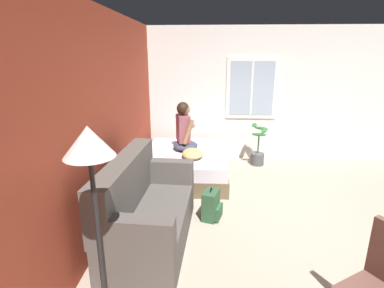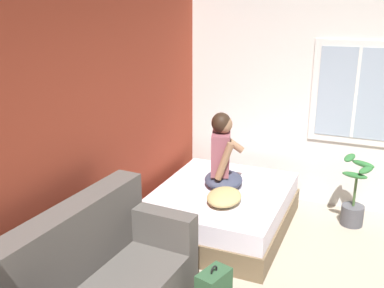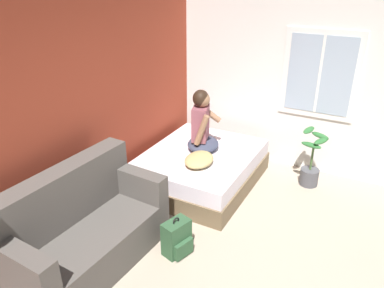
{
  "view_description": "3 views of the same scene",
  "coord_description": "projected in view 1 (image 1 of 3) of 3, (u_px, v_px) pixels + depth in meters",
  "views": [
    {
      "loc": [
        -3.17,
        1.27,
        2.16
      ],
      "look_at": [
        1.1,
        1.51,
        0.87
      ],
      "focal_mm": 28.0,
      "sensor_mm": 36.0,
      "label": 1
    },
    {
      "loc": [
        -2.54,
        0.13,
        2.55
      ],
      "look_at": [
        1.33,
        1.78,
        1.19
      ],
      "focal_mm": 42.0,
      "sensor_mm": 36.0,
      "label": 2
    },
    {
      "loc": [
        -2.27,
        -0.45,
        2.84
      ],
      "look_at": [
        1.45,
        1.55,
        0.84
      ],
      "focal_mm": 35.0,
      "sensor_mm": 36.0,
      "label": 3
    }
  ],
  "objects": [
    {
      "name": "wall_back_accent",
      "position": [
        89.0,
        130.0,
        3.34
      ],
      "size": [
        11.13,
        0.16,
        2.7
      ],
      "primitive_type": "cube",
      "color": "#993823",
      "rests_on": "ground"
    },
    {
      "name": "wall_side_with_window",
      "position": [
        270.0,
        95.0,
        6.2
      ],
      "size": [
        0.19,
        6.44,
        2.7
      ],
      "color": "silver",
      "rests_on": "ground"
    },
    {
      "name": "potted_plant",
      "position": [
        258.0,
        150.0,
        6.0
      ],
      "size": [
        0.39,
        0.37,
        0.85
      ],
      "color": "#4C4C51",
      "rests_on": "ground"
    },
    {
      "name": "throw_pillow",
      "position": [
        193.0,
        154.0,
        5.04
      ],
      "size": [
        0.5,
        0.39,
        0.14
      ],
      "primitive_type": "ellipsoid",
      "rotation": [
        0.0,
        0.0,
        0.07
      ],
      "color": "tan",
      "rests_on": "bed"
    },
    {
      "name": "bed",
      "position": [
        186.0,
        164.0,
        5.44
      ],
      "size": [
        1.78,
        1.46,
        0.48
      ],
      "color": "brown",
      "rests_on": "ground"
    },
    {
      "name": "person_seated",
      "position": [
        184.0,
        131.0,
        5.37
      ],
      "size": [
        0.63,
        0.57,
        0.88
      ],
      "color": "#383D51",
      "rests_on": "bed"
    },
    {
      "name": "floor_lamp",
      "position": [
        91.0,
        164.0,
        2.08
      ],
      "size": [
        0.36,
        0.36,
        1.7
      ],
      "color": "black",
      "rests_on": "ground"
    },
    {
      "name": "backpack",
      "position": [
        212.0,
        205.0,
        4.05
      ],
      "size": [
        0.34,
        0.3,
        0.46
      ],
      "color": "#2D5133",
      "rests_on": "ground"
    },
    {
      "name": "ground_plane",
      "position": [
        312.0,
        242.0,
        3.59
      ],
      "size": [
        40.0,
        40.0,
        0.0
      ],
      "primitive_type": "plane",
      "color": "tan"
    },
    {
      "name": "cell_phone",
      "position": [
        201.0,
        144.0,
        5.8
      ],
      "size": [
        0.11,
        0.16,
        0.01
      ],
      "primitive_type": "cube",
      "rotation": [
        0.0,
        0.0,
        0.33
      ],
      "color": "#B7B7BC",
      "rests_on": "bed"
    },
    {
      "name": "couch",
      "position": [
        145.0,
        212.0,
        3.5
      ],
      "size": [
        1.74,
        0.91,
        1.04
      ],
      "color": "#514C47",
      "rests_on": "ground"
    }
  ]
}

